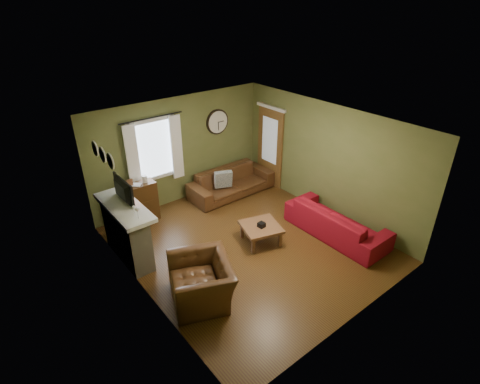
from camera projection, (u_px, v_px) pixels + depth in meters
floor at (248, 244)px, 7.85m from camera, size 4.60×5.20×0.00m
ceiling at (250, 125)px, 6.62m from camera, size 4.60×5.20×0.00m
wall_left at (138, 232)px, 5.97m from camera, size 0.00×5.20×2.60m
wall_right at (327, 160)px, 8.50m from camera, size 0.00×5.20×2.60m
wall_back at (180, 150)px, 9.02m from camera, size 4.60×0.00×2.60m
wall_front at (363, 255)px, 5.44m from camera, size 4.60×0.00×2.60m
fireplace at (127, 234)px, 7.23m from camera, size 0.40×1.40×1.10m
firebox at (138, 241)px, 7.45m from camera, size 0.04×0.60×0.55m
mantel at (124, 207)px, 6.97m from camera, size 0.58×1.60×0.08m
tv at (120, 194)px, 6.98m from camera, size 0.08×0.60×0.35m
tv_screen at (124, 190)px, 7.00m from camera, size 0.02×0.62×0.36m
medallion_left at (110, 161)px, 6.08m from camera, size 0.28×0.28×0.03m
medallion_mid at (103, 155)px, 6.32m from camera, size 0.28×0.28×0.03m
medallion_right at (95, 149)px, 6.57m from camera, size 0.28×0.28×0.03m
window_pane at (153, 150)px, 8.53m from camera, size 1.00×0.02×1.30m
curtain_rod at (151, 118)px, 8.10m from camera, size 0.03×0.03×1.50m
curtain_left at (133, 159)px, 8.18m from camera, size 0.28×0.04×1.55m
curtain_right at (177, 147)px, 8.79m from camera, size 0.28×0.04×1.55m
wall_clock at (218, 122)px, 9.36m from camera, size 0.64×0.06×0.64m
door at (270, 147)px, 9.87m from camera, size 0.05×0.90×2.10m
bookshelf at (139, 203)px, 8.42m from camera, size 0.80×0.34×0.95m
book at (134, 187)px, 8.09m from camera, size 0.28×0.28×0.02m
sofa_brown at (231, 182)px, 9.68m from camera, size 2.25×0.88×0.66m
pillow_left at (223, 179)px, 9.33m from camera, size 0.45×0.29×0.44m
pillow_right at (221, 178)px, 9.38m from camera, size 0.37×0.22×0.36m
sofa_red at (337, 222)px, 8.01m from camera, size 0.89×2.28×0.66m
armchair at (201, 281)px, 6.32m from camera, size 1.35×1.43×0.74m
coffee_table at (261, 234)px, 7.84m from camera, size 0.94×0.94×0.40m
tissue_box at (261, 227)px, 7.71m from camera, size 0.14×0.14×0.10m
wine_glass_a at (138, 213)px, 6.50m from camera, size 0.08×0.08×0.22m
wine_glass_b at (134, 210)px, 6.61m from camera, size 0.07×0.07×0.19m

